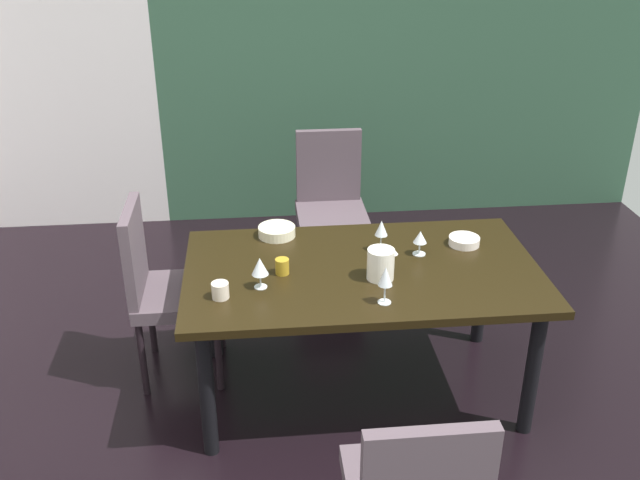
{
  "coord_description": "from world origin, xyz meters",
  "views": [
    {
      "loc": [
        -0.17,
        -2.54,
        2.34
      ],
      "look_at": [
        0.13,
        0.46,
        0.85
      ],
      "focal_mm": 40.0,
      "sensor_mm": 36.0,
      "label": 1
    }
  ],
  "objects": [
    {
      "name": "garden_window_panel",
      "position": [
        1.02,
        2.69,
        1.32
      ],
      "size": [
        3.71,
        0.1,
        2.65
      ],
      "primitive_type": "cube",
      "color": "#31543E",
      "rests_on": "ground_plane"
    },
    {
      "name": "cup_front",
      "position": [
        -0.05,
        0.39,
        0.76
      ],
      "size": [
        0.07,
        0.07,
        0.07
      ],
      "primitive_type": "cylinder",
      "color": "#AE8721",
      "rests_on": "dining_table"
    },
    {
      "name": "ground_plane",
      "position": [
        0.0,
        0.0,
        -0.01
      ],
      "size": [
        5.75,
        5.48,
        0.02
      ],
      "primitive_type": "cube",
      "color": "black"
    },
    {
      "name": "pitcher_center",
      "position": [
        0.4,
        0.3,
        0.8
      ],
      "size": [
        0.14,
        0.13,
        0.15
      ],
      "color": "white",
      "rests_on": "dining_table"
    },
    {
      "name": "chair_left_far",
      "position": [
        -0.66,
        0.68,
        0.54
      ],
      "size": [
        0.44,
        0.44,
        0.96
      ],
      "rotation": [
        0.0,
        0.0,
        -1.57
      ],
      "color": "#53454D",
      "rests_on": "ground_plane"
    },
    {
      "name": "wine_glass_corner",
      "position": [
        0.38,
        0.08,
        0.85
      ],
      "size": [
        0.06,
        0.06,
        0.18
      ],
      "color": "silver",
      "rests_on": "dining_table"
    },
    {
      "name": "dining_table",
      "position": [
        0.33,
        0.41,
        0.64
      ],
      "size": [
        1.69,
        0.97,
        0.72
      ],
      "color": "black",
      "rests_on": "ground_plane"
    },
    {
      "name": "chair_head_far",
      "position": [
        0.32,
        1.66,
        0.54
      ],
      "size": [
        0.44,
        0.45,
        0.97
      ],
      "rotation": [
        0.0,
        0.0,
        3.14
      ],
      "color": "#53454D",
      "rests_on": "ground_plane"
    },
    {
      "name": "cup_right",
      "position": [
        -0.34,
        0.2,
        0.76
      ],
      "size": [
        0.08,
        0.08,
        0.07
      ],
      "primitive_type": "cylinder",
      "color": "beige",
      "rests_on": "dining_table"
    },
    {
      "name": "wine_glass_west",
      "position": [
        -0.16,
        0.27,
        0.83
      ],
      "size": [
        0.08,
        0.08,
        0.15
      ],
      "color": "silver",
      "rests_on": "dining_table"
    },
    {
      "name": "serving_bowl_north",
      "position": [
        0.88,
        0.6,
        0.74
      ],
      "size": [
        0.16,
        0.16,
        0.04
      ],
      "primitive_type": "cylinder",
      "color": "white",
      "rests_on": "dining_table"
    },
    {
      "name": "back_panel_interior",
      "position": [
        -1.86,
        2.69,
        1.32
      ],
      "size": [
        2.04,
        0.1,
        2.65
      ],
      "primitive_type": "cube",
      "color": "silver",
      "rests_on": "ground_plane"
    },
    {
      "name": "serving_bowl_left",
      "position": [
        -0.06,
        0.8,
        0.75
      ],
      "size": [
        0.19,
        0.19,
        0.05
      ],
      "primitive_type": "cylinder",
      "color": "beige",
      "rests_on": "dining_table"
    },
    {
      "name": "wine_glass_south",
      "position": [
        0.45,
        0.58,
        0.84
      ],
      "size": [
        0.07,
        0.07,
        0.16
      ],
      "color": "silver",
      "rests_on": "dining_table"
    },
    {
      "name": "wine_glass_rear",
      "position": [
        0.63,
        0.52,
        0.81
      ],
      "size": [
        0.07,
        0.07,
        0.13
      ],
      "color": "silver",
      "rests_on": "dining_table"
    }
  ]
}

